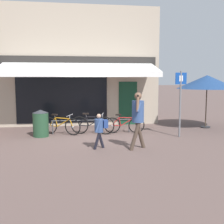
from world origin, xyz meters
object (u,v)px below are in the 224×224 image
(bicycle_black, at_px, (92,125))
(cafe_parasol, at_px, (207,82))
(pedestrian_child, at_px, (100,127))
(parking_sign, at_px, (180,97))
(pedestrian_adult, at_px, (138,114))
(litter_bin, at_px, (41,123))
(bicycle_red, at_px, (124,125))
(bicycle_orange, at_px, (61,125))

(bicycle_black, bearing_deg, cafe_parasol, 23.51)
(pedestrian_child, xyz_separation_m, parking_sign, (3.24, 1.37, 0.85))
(bicycle_black, xyz_separation_m, pedestrian_adult, (1.26, -2.58, 0.73))
(cafe_parasol, bearing_deg, bicycle_black, -171.59)
(litter_bin, relative_size, parking_sign, 0.41)
(bicycle_red, relative_size, pedestrian_adult, 0.91)
(bicycle_orange, xyz_separation_m, parking_sign, (4.57, -1.12, 1.18))
(litter_bin, height_order, parking_sign, parking_sign)
(pedestrian_adult, xyz_separation_m, parking_sign, (2.04, 1.59, 0.42))
(pedestrian_adult, bearing_deg, litter_bin, -43.39)
(bicycle_black, xyz_separation_m, pedestrian_child, (0.06, -2.36, 0.31))
(bicycle_black, bearing_deg, litter_bin, -160.56)
(bicycle_orange, bearing_deg, parking_sign, 13.81)
(bicycle_red, relative_size, pedestrian_child, 1.47)
(pedestrian_adult, bearing_deg, cafe_parasol, -146.87)
(bicycle_orange, bearing_deg, pedestrian_adult, -19.40)
(bicycle_red, bearing_deg, pedestrian_child, -112.05)
(bicycle_red, relative_size, parking_sign, 0.66)
(bicycle_orange, bearing_deg, cafe_parasol, 33.32)
(bicycle_red, xyz_separation_m, parking_sign, (1.98, -1.02, 1.18))
(bicycle_red, distance_m, litter_bin, 3.35)
(pedestrian_adult, height_order, pedestrian_child, pedestrian_adult)
(bicycle_black, relative_size, cafe_parasol, 0.65)
(bicycle_orange, relative_size, pedestrian_adult, 0.86)
(parking_sign, bearing_deg, litter_bin, 171.00)
(pedestrian_child, bearing_deg, bicycle_black, -93.91)
(bicycle_black, relative_size, pedestrian_child, 1.53)
(pedestrian_adult, xyz_separation_m, pedestrian_child, (-1.20, 0.22, -0.42))
(parking_sign, bearing_deg, bicycle_red, 152.82)
(litter_bin, bearing_deg, bicycle_red, 2.98)
(bicycle_red, xyz_separation_m, litter_bin, (-3.34, -0.17, 0.17))
(bicycle_orange, height_order, bicycle_black, bicycle_black)
(bicycle_black, distance_m, litter_bin, 2.03)
(pedestrian_adult, height_order, parking_sign, parking_sign)
(bicycle_red, relative_size, cafe_parasol, 0.62)
(litter_bin, bearing_deg, pedestrian_child, -46.64)
(bicycle_black, relative_size, litter_bin, 1.67)
(bicycle_orange, relative_size, bicycle_red, 0.94)
(litter_bin, bearing_deg, pedestrian_adult, -36.52)
(bicycle_black, xyz_separation_m, cafe_parasol, (5.27, 0.78, 1.70))
(bicycle_black, distance_m, pedestrian_adult, 2.97)
(bicycle_orange, height_order, cafe_parasol, cafe_parasol)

